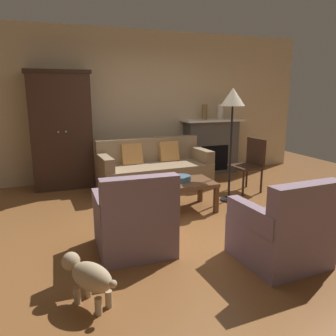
% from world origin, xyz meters
% --- Properties ---
extents(ground_plane, '(9.60, 9.60, 0.00)m').
position_xyz_m(ground_plane, '(0.00, 0.00, 0.00)').
color(ground_plane, brown).
extents(back_wall, '(7.20, 0.10, 2.80)m').
position_xyz_m(back_wall, '(0.00, 2.55, 1.40)').
color(back_wall, beige).
rests_on(back_wall, ground).
extents(fireplace, '(1.26, 0.48, 1.12)m').
position_xyz_m(fireplace, '(1.55, 2.30, 0.57)').
color(fireplace, '#4C4947').
rests_on(fireplace, ground).
extents(armoire, '(1.06, 0.57, 2.02)m').
position_xyz_m(armoire, '(-1.40, 2.22, 1.01)').
color(armoire, '#382319').
rests_on(armoire, ground).
extents(couch, '(1.96, 0.96, 0.86)m').
position_xyz_m(couch, '(0.08, 1.60, 0.32)').
color(couch, '#937A5B').
rests_on(couch, ground).
extents(coffee_table, '(1.10, 0.60, 0.42)m').
position_xyz_m(coffee_table, '(0.02, 0.40, 0.37)').
color(coffee_table, brown).
rests_on(coffee_table, ground).
extents(fruit_bowl, '(0.30, 0.30, 0.07)m').
position_xyz_m(fruit_bowl, '(0.11, 0.44, 0.46)').
color(fruit_bowl, slate).
rests_on(fruit_bowl, coffee_table).
extents(book_stack, '(0.27, 0.20, 0.07)m').
position_xyz_m(book_stack, '(-0.21, 0.44, 0.46)').
color(book_stack, gray).
rests_on(book_stack, coffee_table).
extents(mantel_vase_bronze, '(0.11, 0.11, 0.30)m').
position_xyz_m(mantel_vase_bronze, '(1.37, 2.28, 1.27)').
color(mantel_vase_bronze, olive).
rests_on(mantel_vase_bronze, fireplace).
extents(mantel_vase_cream, '(0.13, 0.13, 0.31)m').
position_xyz_m(mantel_vase_cream, '(1.73, 2.28, 1.28)').
color(mantel_vase_cream, beige).
rests_on(mantel_vase_cream, fireplace).
extents(armchair_near_left, '(0.79, 0.78, 0.88)m').
position_xyz_m(armchair_near_left, '(-0.83, -0.61, 0.32)').
color(armchair_near_left, gray).
rests_on(armchair_near_left, ground).
extents(armchair_near_right, '(0.82, 0.81, 0.88)m').
position_xyz_m(armchair_near_right, '(0.47, -1.34, 0.32)').
color(armchair_near_right, gray).
rests_on(armchair_near_right, ground).
extents(side_chair_wooden, '(0.48, 0.48, 0.90)m').
position_xyz_m(side_chair_wooden, '(1.57, 0.89, 0.51)').
color(side_chair_wooden, '#382319').
rests_on(side_chair_wooden, ground).
extents(floor_lamp, '(0.36, 0.36, 1.72)m').
position_xyz_m(floor_lamp, '(0.97, 0.54, 1.49)').
color(floor_lamp, black).
rests_on(floor_lamp, ground).
extents(dog, '(0.41, 0.49, 0.39)m').
position_xyz_m(dog, '(-1.40, -1.37, 0.25)').
color(dog, tan).
rests_on(dog, ground).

